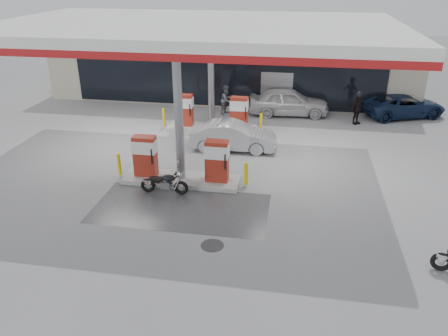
# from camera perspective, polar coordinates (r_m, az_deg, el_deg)

# --- Properties ---
(ground) EXTENTS (90.00, 90.00, 0.00)m
(ground) POSITION_cam_1_polar(r_m,az_deg,el_deg) (15.32, -7.46, -5.06)
(ground) COLOR gray
(ground) RESTS_ON ground
(wet_patch) EXTENTS (6.00, 3.00, 0.00)m
(wet_patch) POSITION_cam_1_polar(r_m,az_deg,el_deg) (15.19, -5.65, -5.23)
(wet_patch) COLOR #4C4C4F
(wet_patch) RESTS_ON ground
(drain_cover) EXTENTS (0.70, 0.70, 0.01)m
(drain_cover) POSITION_cam_1_polar(r_m,az_deg,el_deg) (13.24, -1.53, -10.07)
(drain_cover) COLOR #38383A
(drain_cover) RESTS_ON ground
(store_building) EXTENTS (22.00, 8.22, 4.00)m
(store_building) POSITION_cam_1_polar(r_m,az_deg,el_deg) (29.41, 1.44, 13.88)
(store_building) COLOR #AAA28E
(store_building) RESTS_ON ground
(canopy) EXTENTS (16.00, 10.02, 5.51)m
(canopy) POSITION_cam_1_polar(r_m,az_deg,el_deg) (18.28, -3.74, 17.51)
(canopy) COLOR silver
(canopy) RESTS_ON ground
(pump_island_near) EXTENTS (5.14, 1.30, 1.78)m
(pump_island_near) POSITION_cam_1_polar(r_m,az_deg,el_deg) (16.70, -5.65, 0.41)
(pump_island_near) COLOR #9E9E99
(pump_island_near) RESTS_ON ground
(pump_island_far) EXTENTS (5.14, 1.30, 1.78)m
(pump_island_far) POSITION_cam_1_polar(r_m,az_deg,el_deg) (22.15, -1.64, 6.74)
(pump_island_far) COLOR #9E9E99
(pump_island_far) RESTS_ON ground
(parked_motorcycle) EXTENTS (1.79, 0.69, 0.92)m
(parked_motorcycle) POSITION_cam_1_polar(r_m,az_deg,el_deg) (16.03, -7.71, -1.99)
(parked_motorcycle) COLOR black
(parked_motorcycle) RESTS_ON ground
(sedan_white) EXTENTS (4.57, 2.18, 1.51)m
(sedan_white) POSITION_cam_1_polar(r_m,az_deg,el_deg) (24.80, 8.42, 8.57)
(sedan_white) COLOR silver
(sedan_white) RESTS_ON ground
(attendant) EXTENTS (0.87, 0.97, 1.63)m
(attendant) POSITION_cam_1_polar(r_m,az_deg,el_deg) (24.70, 0.33, 8.92)
(attendant) COLOR #58585D
(attendant) RESTS_ON ground
(hatchback_silver) EXTENTS (3.94, 1.49, 1.29)m
(hatchback_silver) POSITION_cam_1_polar(r_m,az_deg,el_deg) (19.70, 1.17, 4.20)
(hatchback_silver) COLOR #9D9FA5
(hatchback_silver) RESTS_ON ground
(parked_car_left) EXTENTS (4.03, 2.59, 1.09)m
(parked_car_left) POSITION_cam_1_polar(r_m,az_deg,el_deg) (30.99, -18.11, 10.48)
(parked_car_left) COLOR #531213
(parked_car_left) RESTS_ON ground
(parked_car_right) EXTENTS (5.00, 3.62, 1.26)m
(parked_car_right) POSITION_cam_1_polar(r_m,az_deg,el_deg) (26.25, 22.37, 7.60)
(parked_car_right) COLOR #152547
(parked_car_right) RESTS_ON ground
(biker_walking) EXTENTS (0.99, 0.92, 1.63)m
(biker_walking) POSITION_cam_1_polar(r_m,az_deg,el_deg) (24.03, 16.99, 7.38)
(biker_walking) COLOR black
(biker_walking) RESTS_ON ground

